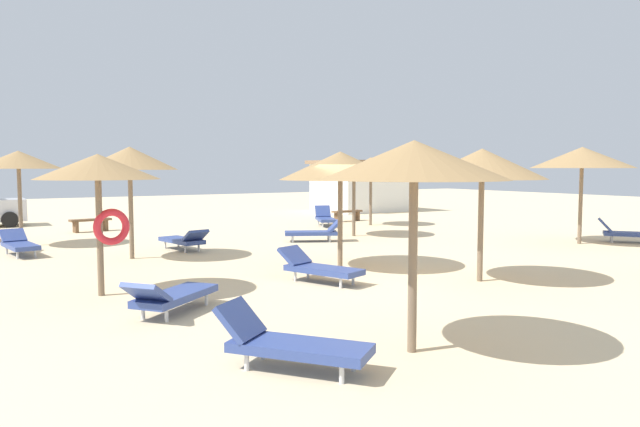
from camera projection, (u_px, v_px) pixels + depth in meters
The scene contains 21 objects.
ground_plane at pixel (389, 275), 13.22m from camera, with size 80.00×80.00×0.00m, color beige.
parasol_0 at pixel (340, 166), 13.96m from camera, with size 2.93×2.93×2.81m.
parasol_1 at pixel (130, 159), 15.43m from camera, with size 2.49×2.49×2.98m.
parasol_2 at pixel (582, 158), 18.47m from camera, with size 3.15×3.15×3.08m.
parasol_3 at pixel (18, 160), 17.97m from camera, with size 2.51×2.51×2.95m.
parasol_4 at pixel (354, 166), 20.64m from camera, with size 2.51×2.51×2.74m.
parasol_5 at pixel (414, 161), 7.54m from camera, with size 2.45×2.45×2.78m.
parasol_6 at pixel (98, 169), 10.95m from camera, with size 2.28×2.28×2.68m.
parasol_7 at pixel (371, 166), 24.55m from camera, with size 2.29×2.29×2.86m.
parasol_8 at pixel (482, 164), 12.35m from camera, with size 2.69×2.69×2.83m.
lounger_0 at pixel (319, 267), 12.40m from camera, with size 1.28×2.00×0.70m.
lounger_1 at pixel (184, 240), 17.18m from camera, with size 0.98×1.99×0.67m.
lounger_2 at pixel (628, 233), 18.98m from camera, with size 1.63×1.88×0.77m.
lounger_3 at pixel (19, 244), 16.22m from camera, with size 0.92×1.98×0.67m.
lounger_4 at pixel (315, 232), 19.24m from camera, with size 1.96×1.41×0.76m.
lounger_5 at pixel (289, 343), 7.03m from camera, with size 1.65×1.87×0.77m.
lounger_6 at pixel (171, 295), 9.70m from camera, with size 1.88×1.69×0.68m.
lounger_7 at pixel (325, 218), 24.44m from camera, with size 1.31×1.95×0.81m.
bench_0 at pixel (91, 223), 22.20m from camera, with size 1.54×0.62×0.49m.
bench_2 at pixel (347, 214), 26.54m from camera, with size 1.53×0.53×0.49m.
beach_cabana at pixel (359, 185), 32.93m from camera, with size 4.59×4.34×2.83m.
Camera 1 is at (-8.14, -10.34, 2.43)m, focal length 32.89 mm.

